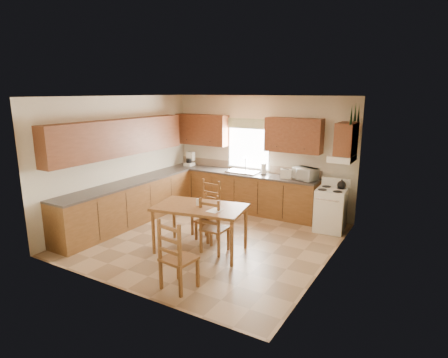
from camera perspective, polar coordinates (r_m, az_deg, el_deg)
The scene contains 35 objects.
floor at distance 7.35m, azimuth -2.22°, elevation -9.09°, with size 4.50×4.50×0.00m, color #9D7E5B.
ceiling at distance 6.80m, azimuth -2.43°, elevation 12.46°, with size 4.50×4.50×0.00m, color brown.
wall_left at distance 8.37m, azimuth -15.41°, elevation 2.84°, with size 4.50×4.50×0.00m, color beige.
wall_right at distance 6.06m, azimuth 15.86°, elevation -1.02°, with size 4.50×4.50×0.00m, color beige.
wall_back at distance 8.89m, azimuth 5.57°, elevation 3.85°, with size 4.50×4.50×0.00m, color beige.
wall_front at distance 5.26m, azimuth -15.73°, elevation -3.16°, with size 4.50×4.50×0.00m, color beige.
lower_cab_back at distance 8.99m, azimuth 2.46°, elevation -1.95°, with size 3.75×0.60×0.88m, color brown.
lower_cab_left at distance 8.26m, azimuth -14.31°, elevation -3.72°, with size 0.60×3.60×0.88m, color brown.
counter_back at distance 8.88m, azimuth 2.49°, elevation 0.92°, with size 3.75×0.63×0.04m, color #433C37.
counter_left at distance 8.14m, azimuth -14.49°, elevation -0.62°, with size 0.63×3.60×0.04m, color #433C37.
backsplash at distance 9.11m, azimuth 3.36°, elevation 1.93°, with size 3.75×0.01×0.18m, color gray.
upper_cab_back_left at distance 9.44m, azimuth -3.40°, elevation 7.52°, with size 1.41×0.33×0.75m, color brown.
upper_cab_back_right at distance 8.35m, azimuth 10.57°, elevation 6.57°, with size 1.25×0.33×0.75m, color brown.
upper_cab_left at distance 8.07m, azimuth -15.56°, elevation 6.10°, with size 0.33×3.60×0.75m, color brown.
upper_cab_stove at distance 7.59m, azimuth 18.13°, elevation 5.84°, with size 0.33×0.62×0.62m, color brown.
range_hood at distance 7.65m, azimuth 17.56°, elevation 3.06°, with size 0.44×0.62×0.12m, color silver.
window_frame at distance 8.96m, azimuth 3.77°, elevation 5.25°, with size 1.13×0.02×1.18m, color silver.
window_pane at distance 8.96m, azimuth 3.76°, elevation 5.24°, with size 1.05×0.01×1.10m, color white.
window_valance at distance 8.88m, azimuth 3.73°, elevation 8.42°, with size 1.19×0.01×0.24m, color #4E723E.
sink_basin at distance 8.83m, azimuth 2.92°, elevation 1.12°, with size 0.75×0.45×0.04m, color silver.
pine_decal_a at distance 7.21m, azimuth 18.85°, elevation 9.27°, with size 0.22×0.22×0.36m, color #1B4321.
pine_decal_b at distance 7.52m, azimuth 19.39°, elevation 9.67°, with size 0.22×0.22×0.36m, color #1B4321.
pine_decal_c at distance 7.83m, azimuth 19.85°, elevation 9.46°, with size 0.22×0.22×0.36m, color #1B4321.
stove at distance 7.95m, azimuth 15.92°, elevation -4.60°, with size 0.57×0.59×0.85m, color silver.
coffeemaker at distance 9.66m, azimuth -5.31°, elevation 2.94°, with size 0.18×0.22×0.31m, color silver.
paper_towel at distance 8.63m, azimuth 6.06°, elevation 1.52°, with size 0.11×0.11×0.26m, color white.
toaster at distance 8.35m, azimuth 9.41°, elevation 0.80°, with size 0.24×0.15×0.20m, color silver.
microwave at distance 8.24m, azimuth 12.27°, elevation 0.76°, with size 0.45×0.32×0.27m, color silver.
dining_table at distance 6.69m, azimuth -3.63°, elevation -7.57°, with size 1.56×0.89×0.84m, color brown.
chair_near_left at distance 5.47m, azimuth -6.91°, elevation -11.28°, with size 0.44×0.42×1.06m, color brown.
chair_near_right at distance 6.63m, azimuth -1.43°, elevation -6.98°, with size 0.42×0.40×1.00m, color brown.
chair_far_left at distance 7.17m, azimuth -2.64°, elevation -5.99°, with size 0.36×0.34×0.86m, color brown.
chair_far_right at distance 7.41m, azimuth -2.83°, elevation -4.52°, with size 0.45×0.43×1.07m, color brown.
table_paper at distance 6.31m, azimuth -1.40°, elevation -4.79°, with size 0.20×0.26×0.00m, color white.
table_card at distance 6.55m, azimuth -3.84°, elevation -3.55°, with size 0.10×0.02×0.13m, color white.
Camera 1 is at (3.69, -5.71, 2.79)m, focal length 30.00 mm.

